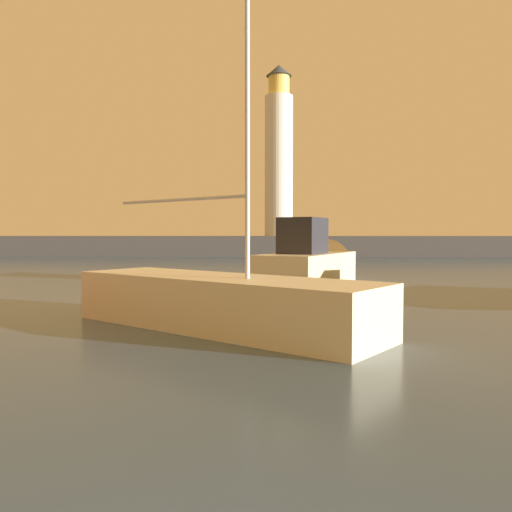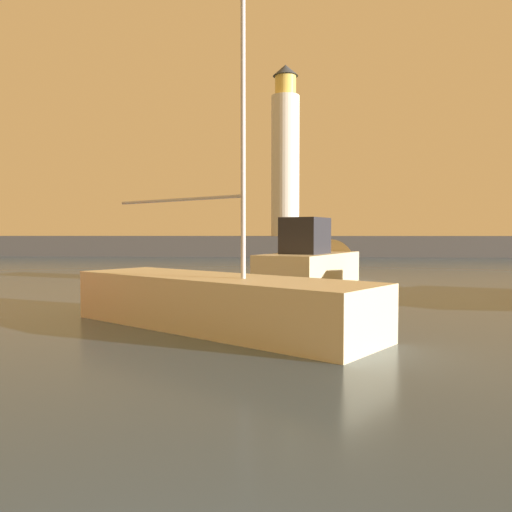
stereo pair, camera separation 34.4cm
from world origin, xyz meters
TOP-DOWN VIEW (x-y plane):
  - ground_plane at (0.00, 27.60)m, footprint 220.00×220.00m
  - breakwater at (0.00, 55.20)m, footprint 88.06×5.84m
  - lighthouse at (0.89, 55.20)m, footprint 3.04×3.04m
  - motorboat_3 at (2.59, 24.90)m, footprint 6.23×9.24m
  - sailboat_moored at (-0.93, 11.99)m, footprint 8.62×7.21m

SIDE VIEW (x-z plane):
  - ground_plane at x=0.00m, z-range 0.00..0.00m
  - sailboat_moored at x=-0.93m, z-range -5.66..7.11m
  - motorboat_3 at x=2.59m, z-range -0.87..2.86m
  - breakwater at x=0.00m, z-range 0.00..2.18m
  - lighthouse at x=0.89m, z-range 1.70..20.16m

